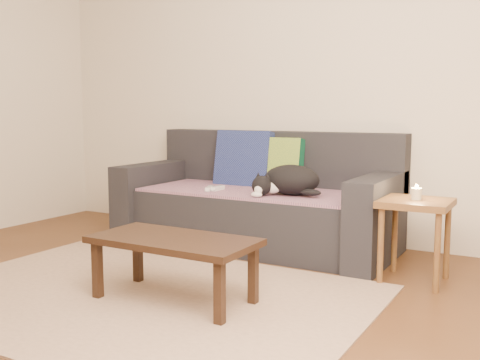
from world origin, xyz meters
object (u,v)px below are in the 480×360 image
at_px(cat, 289,181).
at_px(side_table, 416,214).
at_px(coffee_table, 174,246).
at_px(sofa, 258,205).
at_px(wii_remote_a, 218,188).
at_px(wii_remote_b, 209,189).

xyz_separation_m(cat, side_table, (0.93, -0.19, -0.13)).
bearing_deg(coffee_table, sofa, 98.99).
distance_m(cat, wii_remote_a, 0.57).
height_order(sofa, coffee_table, sofa).
bearing_deg(wii_remote_a, coffee_table, -161.04).
distance_m(sofa, coffee_table, 1.41).
distance_m(wii_remote_a, side_table, 1.50).
relative_size(sofa, cat, 4.22).
height_order(side_table, coffee_table, side_table).
bearing_deg(sofa, coffee_table, -81.01).
distance_m(sofa, wii_remote_a, 0.35).
relative_size(cat, wii_remote_a, 3.32).
relative_size(sofa, side_table, 4.16).
bearing_deg(side_table, coffee_table, -135.62).
height_order(wii_remote_b, side_table, side_table).
relative_size(side_table, coffee_table, 0.56).
height_order(cat, side_table, cat).
bearing_deg(side_table, sofa, 163.73).
relative_size(cat, wii_remote_b, 3.32).
distance_m(sofa, cat, 0.45).
height_order(cat, wii_remote_b, cat).
distance_m(wii_remote_b, coffee_table, 1.23).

